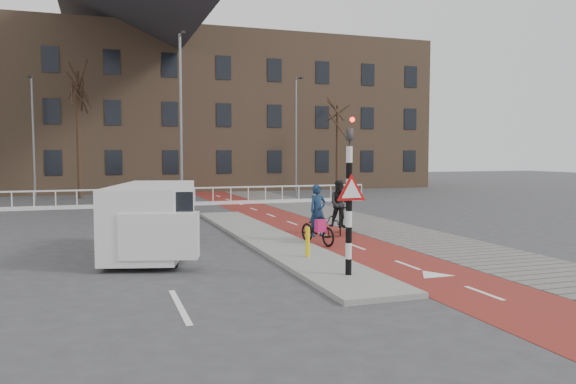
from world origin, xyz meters
name	(u,v)px	position (x,y,z in m)	size (l,w,h in m)	color
ground	(337,262)	(0.00, 0.00, 0.00)	(120.00, 120.00, 0.00)	#38383A
bike_lane	(277,218)	(1.50, 10.00, 0.01)	(2.50, 60.00, 0.01)	maroon
sidewalk	(336,216)	(4.30, 10.00, 0.01)	(3.00, 60.00, 0.01)	slate
curb_island	(268,239)	(-0.70, 4.00, 0.06)	(1.80, 16.00, 0.12)	gray
traffic_signal	(349,192)	(-0.60, -2.02, 1.99)	(0.80, 0.80, 3.68)	black
bollard	(308,242)	(-0.70, 0.35, 0.51)	(0.12, 0.12, 0.79)	yellow
cyclist_near	(318,224)	(0.55, 2.78, 0.63)	(0.99, 1.86, 1.85)	black
cyclist_far	(340,212)	(2.09, 4.54, 0.79)	(1.15, 1.81, 1.89)	black
van	(152,219)	(-4.53, 2.38, 1.05)	(2.98, 4.94, 1.98)	silver
railing	(118,202)	(-5.00, 17.00, 0.31)	(28.00, 0.10, 0.99)	silver
townhouse_row	(137,89)	(-3.00, 32.00, 7.81)	(46.00, 10.00, 15.90)	#7F6047
tree_mid	(78,135)	(-7.07, 23.95, 3.94)	(0.25, 0.25, 7.87)	#321F16
tree_right	(337,149)	(10.68, 24.52, 3.16)	(0.21, 0.21, 6.31)	#321F16
streetlight_near	(181,125)	(-2.25, 12.92, 4.14)	(0.12, 0.12, 8.29)	slate
streetlight_left	(33,139)	(-9.52, 22.79, 3.66)	(0.12, 0.12, 7.33)	slate
streetlight_right	(296,137)	(6.71, 22.36, 3.94)	(0.12, 0.12, 7.88)	slate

